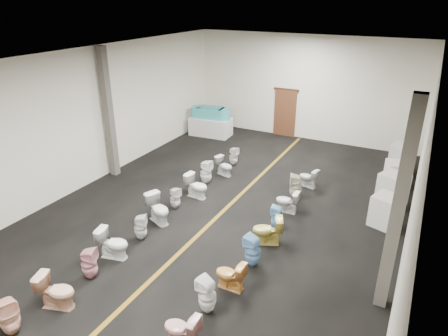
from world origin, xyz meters
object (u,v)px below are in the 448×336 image
Objects in this scene: toilet_left_10 at (224,166)px; toilet_left_11 at (233,156)px; display_table at (211,127)px; toilet_left_4 at (113,243)px; toilet_left_7 at (175,198)px; toilet_right_8 at (277,217)px; bathtub at (211,113)px; toilet_right_11 at (308,178)px; toilet_right_6 at (253,251)px; toilet_left_6 at (159,209)px; toilet_left_3 at (89,264)px; appliance_crate_c at (397,174)px; appliance_crate_a at (386,211)px; toilet_right_10 at (296,187)px; toilet_right_3 at (181,330)px; toilet_right_4 at (207,295)px; toilet_left_8 at (197,186)px; toilet_left_2 at (56,291)px; toilet_right_5 at (230,275)px; toilet_left_1 at (9,316)px; appliance_crate_d at (402,159)px; toilet_left_9 at (206,172)px; toilet_right_9 at (287,201)px; toilet_left_5 at (140,227)px; toilet_right_7 at (267,230)px; appliance_crate_b at (393,189)px.

toilet_left_11 reaches higher than toilet_left_10.
toilet_left_4 is at bearing -75.15° from display_table.
toilet_left_7 reaches higher than toilet_right_8.
toilet_right_11 is at bearing -36.64° from bathtub.
toilet_right_8 is at bearing -165.85° from toilet_right_6.
toilet_left_10 is 0.83× the size of toilet_right_6.
toilet_left_6 is (-0.01, 1.88, 0.02)m from toilet_left_4.
toilet_left_3 is 2.75m from toilet_left_6.
bathtub is at bearing -143.45° from toilet_right_8.
appliance_crate_c is 6.83m from toilet_right_6.
appliance_crate_a is 7.93m from toilet_left_3.
toilet_right_11 is (0.11, 1.03, -0.09)m from toilet_right_10.
toilet_right_11 is (3.07, -0.50, -0.03)m from toilet_left_11.
display_table is 2.57× the size of toilet_right_3.
display_table is 11.20m from toilet_right_4.
bathtub is at bearing 31.31° from toilet_left_8.
toilet_left_7 is at bearing -161.69° from appliance_crate_a.
toilet_left_2 is 0.97× the size of toilet_right_4.
toilet_right_4 is at bearing -7.38° from toilet_right_8.
display_table is at bearing -70.36° from bathtub.
toilet_left_10 reaches higher than toilet_right_11.
appliance_crate_a is at bearing -58.29° from toilet_left_2.
toilet_right_4 reaches higher than toilet_left_10.
toilet_right_6 is at bearing 173.93° from toilet_right_5.
toilet_left_6 is (-0.15, 3.74, 0.02)m from toilet_left_2.
toilet_left_4 is at bearing 20.61° from toilet_left_1.
appliance_crate_d is at bearing -55.03° from toilet_left_11.
toilet_left_11 is at bearing -4.32° from toilet_left_9.
toilet_right_8 is at bearing -48.12° from toilet_left_2.
appliance_crate_c is 1.15× the size of toilet_right_3.
toilet_left_6 is (-5.75, -6.87, -0.12)m from appliance_crate_d.
toilet_left_10 is (-0.00, 7.49, -0.06)m from toilet_left_2.
toilet_left_4 is 6.58m from toilet_left_11.
toilet_left_6 is 3.75m from toilet_left_10.
toilet_right_9 is at bearing -168.57° from appliance_crate_a.
toilet_right_6 reaches higher than toilet_left_5.
toilet_left_4 is 1.00× the size of toilet_right_7.
toilet_right_7 is at bearing -129.96° from toilet_left_11.
appliance_crate_a is at bearing 154.30° from toilet_right_6.
toilet_right_3 is 1.03× the size of toilet_right_9.
toilet_left_8 is at bearing 20.00° from toilet_left_1.
appliance_crate_b is (8.20, -3.16, 0.09)m from display_table.
appliance_crate_a is 5.67m from toilet_left_8.
toilet_right_10 is at bearing -59.38° from toilet_left_5.
toilet_left_4 is 3.34m from toilet_right_3.
appliance_crate_c is 8.74m from toilet_left_5.
toilet_right_3 is at bearing -70.14° from bathtub.
toilet_left_9 is (-0.07, 2.81, 0.01)m from toilet_left_6.
toilet_left_4 is 3.08m from toilet_right_5.
appliance_crate_b reaches higher than toilet_left_6.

